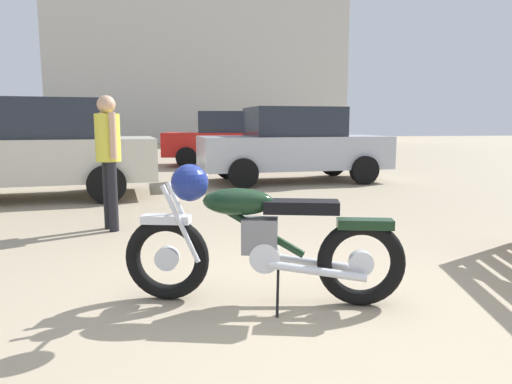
# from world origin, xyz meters

# --- Properties ---
(ground_plane) EXTENTS (80.00, 80.00, 0.00)m
(ground_plane) POSITION_xyz_m (0.00, 0.00, 0.00)
(ground_plane) COLOR gray
(vintage_motorcycle) EXTENTS (2.04, 0.73, 1.07)m
(vintage_motorcycle) POSITION_xyz_m (-0.20, 0.17, 0.49)
(vintage_motorcycle) COLOR black
(vintage_motorcycle) RESTS_ON ground_plane
(bystander) EXTENTS (0.30, 0.42, 1.66)m
(bystander) POSITION_xyz_m (-1.57, 2.83, 1.02)
(bystander) COLOR black
(bystander) RESTS_ON ground_plane
(red_hatchback_near) EXTENTS (4.40, 2.37, 1.67)m
(red_hatchback_near) POSITION_xyz_m (1.01, 11.37, 0.84)
(red_hatchback_near) COLOR black
(red_hatchback_near) RESTS_ON ground_plane
(silver_sedan_mid) EXTENTS (4.31, 2.15, 1.67)m
(silver_sedan_mid) POSITION_xyz_m (1.87, 7.17, 0.84)
(silver_sedan_mid) COLOR black
(silver_sedan_mid) RESTS_ON ground_plane
(white_estate_far) EXTENTS (4.88, 2.40, 1.74)m
(white_estate_far) POSITION_xyz_m (-3.61, 5.56, 0.94)
(white_estate_far) COLOR black
(white_estate_far) RESTS_ON ground_plane
(industrial_building) EXTENTS (20.16, 11.65, 11.41)m
(industrial_building) POSITION_xyz_m (1.18, 32.88, 5.72)
(industrial_building) COLOR beige
(industrial_building) RESTS_ON ground_plane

